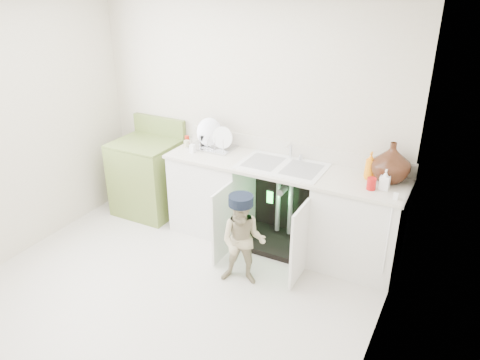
# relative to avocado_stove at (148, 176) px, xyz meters

# --- Properties ---
(ground) EXTENTS (3.50, 3.50, 0.00)m
(ground) POSITION_rel_avocado_stove_xyz_m (1.13, -1.18, -0.45)
(ground) COLOR #BBB1A4
(ground) RESTS_ON ground
(room_shell) EXTENTS (6.00, 5.50, 1.26)m
(room_shell) POSITION_rel_avocado_stove_xyz_m (1.13, -1.18, 0.80)
(room_shell) COLOR beige
(room_shell) RESTS_ON ground
(counter_run) EXTENTS (2.44, 1.02, 1.27)m
(counter_run) POSITION_rel_avocado_stove_xyz_m (1.72, 0.03, 0.03)
(counter_run) COLOR white
(counter_run) RESTS_ON ground
(avocado_stove) EXTENTS (0.70, 0.65, 1.09)m
(avocado_stove) POSITION_rel_avocado_stove_xyz_m (0.00, 0.00, 0.00)
(avocado_stove) COLOR olive
(avocado_stove) RESTS_ON ground
(repair_worker) EXTENTS (0.50, 0.63, 0.89)m
(repair_worker) POSITION_rel_avocado_stove_xyz_m (1.63, -0.73, -0.00)
(repair_worker) COLOR tan
(repair_worker) RESTS_ON ground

